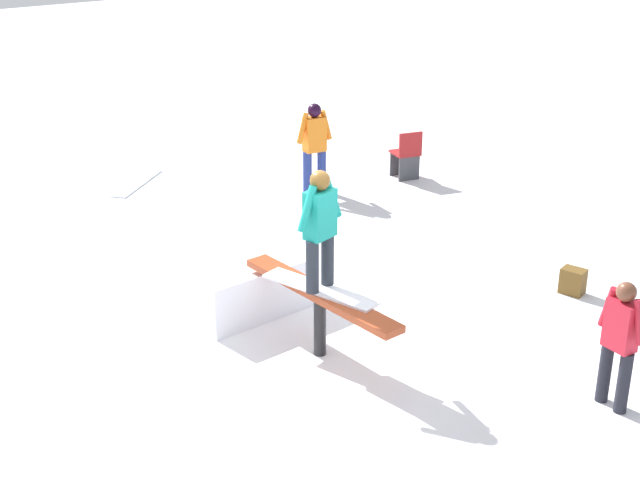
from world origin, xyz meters
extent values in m
plane|color=white|center=(0.00, 0.00, 0.00)|extent=(60.00, 60.00, 0.00)
cylinder|color=black|center=(0.00, 0.00, 0.36)|extent=(0.14, 0.14, 0.72)
cube|color=#A53F1E|center=(0.00, 0.00, 0.76)|extent=(2.41, 0.42, 0.08)
cube|color=white|center=(-1.88, -0.11, 0.32)|extent=(1.89, 1.60, 0.65)
cube|color=white|center=(0.00, 0.00, 0.82)|extent=(1.48, 0.66, 0.03)
cylinder|color=#252B34|center=(0.04, -0.13, 1.13)|extent=(0.14, 0.14, 0.60)
cylinder|color=#252B34|center=(-0.04, 0.13, 1.13)|extent=(0.14, 0.14, 0.60)
cube|color=teal|center=(0.00, 0.00, 1.70)|extent=(0.29, 0.39, 0.53)
cylinder|color=teal|center=(0.06, -0.21, 1.82)|extent=(0.16, 0.30, 0.49)
cylinder|color=teal|center=(-0.06, 0.21, 1.82)|extent=(0.16, 0.30, 0.49)
sphere|color=brown|center=(0.00, 0.00, 2.08)|extent=(0.22, 0.22, 0.22)
cylinder|color=#20212A|center=(2.75, 1.76, 0.34)|extent=(0.13, 0.13, 0.67)
cylinder|color=#20212A|center=(2.50, 1.78, 0.34)|extent=(0.13, 0.13, 0.67)
cube|color=red|center=(2.63, 1.77, 0.93)|extent=(0.33, 0.22, 0.52)
cylinder|color=red|center=(2.82, 1.75, 1.05)|extent=(0.18, 0.09, 0.46)
cylinder|color=red|center=(2.43, 1.78, 1.05)|extent=(0.18, 0.09, 0.46)
sphere|color=brown|center=(2.63, 1.77, 1.29)|extent=(0.20, 0.20, 0.20)
cylinder|color=navy|center=(-4.50, 3.35, 0.37)|extent=(0.15, 0.15, 0.74)
cylinder|color=navy|center=(-4.53, 3.07, 0.37)|extent=(0.15, 0.15, 0.74)
cube|color=orange|center=(-4.52, 3.21, 1.03)|extent=(0.26, 0.38, 0.59)
cylinder|color=orange|center=(-4.49, 3.43, 1.16)|extent=(0.11, 0.23, 0.52)
cylinder|color=orange|center=(-4.54, 2.99, 1.16)|extent=(0.11, 0.23, 0.52)
sphere|color=black|center=(-4.52, 3.21, 1.43)|extent=(0.23, 0.23, 0.23)
cube|color=white|center=(-6.73, 0.95, 0.01)|extent=(1.18, 1.35, 0.02)
cube|color=#3F3F44|center=(-4.40, 5.03, 0.22)|extent=(0.13, 0.39, 0.44)
cube|color=#3F3F44|center=(-4.05, 4.94, 0.22)|extent=(0.13, 0.39, 0.44)
cube|color=#A52021|center=(-4.22, 4.98, 0.46)|extent=(0.54, 0.54, 0.04)
cube|color=#A52021|center=(-4.03, 4.93, 0.68)|extent=(0.15, 0.43, 0.40)
cube|color=brown|center=(0.67, 3.58, 0.17)|extent=(0.35, 0.30, 0.34)
camera|label=1|loc=(7.14, -5.25, 5.06)|focal=50.00mm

